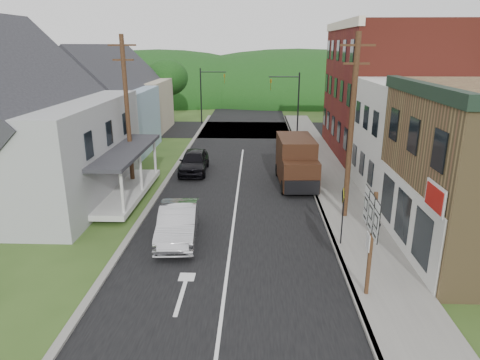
# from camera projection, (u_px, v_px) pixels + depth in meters

# --- Properties ---
(ground) EXTENTS (120.00, 120.00, 0.00)m
(ground) POSITION_uv_depth(u_px,v_px,m) (230.00, 247.00, 18.62)
(ground) COLOR #2D4719
(ground) RESTS_ON ground
(road) EXTENTS (9.00, 90.00, 0.02)m
(road) POSITION_uv_depth(u_px,v_px,m) (239.00, 179.00, 28.14)
(road) COLOR black
(road) RESTS_ON ground
(cross_road) EXTENTS (60.00, 9.00, 0.02)m
(cross_road) POSITION_uv_depth(u_px,v_px,m) (246.00, 130.00, 44.34)
(cross_road) COLOR black
(cross_road) RESTS_ON ground
(sidewalk_right) EXTENTS (2.80, 55.00, 0.15)m
(sidewalk_right) POSITION_uv_depth(u_px,v_px,m) (335.00, 188.00, 26.01)
(sidewalk_right) COLOR slate
(sidewalk_right) RESTS_ON ground
(curb_right) EXTENTS (0.20, 55.00, 0.15)m
(curb_right) POSITION_uv_depth(u_px,v_px,m) (312.00, 188.00, 26.06)
(curb_right) COLOR slate
(curb_right) RESTS_ON ground
(curb_left) EXTENTS (0.30, 55.00, 0.12)m
(curb_left) POSITION_uv_depth(u_px,v_px,m) (163.00, 186.00, 26.38)
(curb_left) COLOR slate
(curb_left) RESTS_ON ground
(storefront_white) EXTENTS (8.00, 7.00, 6.50)m
(storefront_white) POSITION_uv_depth(u_px,v_px,m) (435.00, 140.00, 24.38)
(storefront_white) COLOR silver
(storefront_white) RESTS_ON ground
(storefront_red) EXTENTS (8.00, 12.00, 10.00)m
(storefront_red) POSITION_uv_depth(u_px,v_px,m) (389.00, 91.00, 32.90)
(storefront_red) COLOR maroon
(storefront_red) RESTS_ON ground
(house_gray) EXTENTS (10.20, 12.24, 8.35)m
(house_gray) POSITION_uv_depth(u_px,v_px,m) (18.00, 124.00, 23.48)
(house_gray) COLOR #9FA1A4
(house_gray) RESTS_ON ground
(house_blue) EXTENTS (7.14, 8.16, 7.28)m
(house_blue) POSITION_uv_depth(u_px,v_px,m) (105.00, 107.00, 34.08)
(house_blue) COLOR #92B5C7
(house_blue) RESTS_ON ground
(house_cream) EXTENTS (7.14, 8.16, 7.28)m
(house_cream) POSITION_uv_depth(u_px,v_px,m) (131.00, 94.00, 42.67)
(house_cream) COLOR #BFB094
(house_cream) RESTS_ON ground
(utility_pole_right) EXTENTS (1.60, 0.26, 9.00)m
(utility_pole_right) POSITION_uv_depth(u_px,v_px,m) (351.00, 128.00, 20.35)
(utility_pole_right) COLOR #472D19
(utility_pole_right) RESTS_ON ground
(utility_pole_left) EXTENTS (1.60, 0.26, 9.00)m
(utility_pole_left) POSITION_uv_depth(u_px,v_px,m) (127.00, 112.00, 25.06)
(utility_pole_left) COLOR #472D19
(utility_pole_left) RESTS_ON ground
(traffic_signal_right) EXTENTS (2.87, 0.20, 6.00)m
(traffic_signal_right) POSITION_uv_depth(u_px,v_px,m) (291.00, 97.00, 39.71)
(traffic_signal_right) COLOR black
(traffic_signal_right) RESTS_ON ground
(traffic_signal_left) EXTENTS (2.87, 0.20, 6.00)m
(traffic_signal_left) POSITION_uv_depth(u_px,v_px,m) (207.00, 89.00, 46.68)
(traffic_signal_left) COLOR black
(traffic_signal_left) RESTS_ON ground
(tree_left_c) EXTENTS (5.80, 5.80, 8.41)m
(tree_left_c) POSITION_uv_depth(u_px,v_px,m) (22.00, 75.00, 36.54)
(tree_left_c) COLOR #382616
(tree_left_c) RESTS_ON ground
(tree_left_d) EXTENTS (4.80, 4.80, 6.94)m
(tree_left_d) POSITION_uv_depth(u_px,v_px,m) (167.00, 78.00, 47.94)
(tree_left_d) COLOR #382616
(tree_left_d) RESTS_ON ground
(forested_ridge) EXTENTS (90.00, 30.00, 16.00)m
(forested_ridge) POSITION_uv_depth(u_px,v_px,m) (250.00, 98.00, 71.00)
(forested_ridge) COLOR #11340F
(forested_ridge) RESTS_ON ground
(silver_sedan) EXTENTS (2.03, 4.85, 1.56)m
(silver_sedan) POSITION_uv_depth(u_px,v_px,m) (178.00, 223.00, 19.17)
(silver_sedan) COLOR silver
(silver_sedan) RESTS_ON ground
(dark_sedan) EXTENTS (1.94, 4.59, 1.55)m
(dark_sedan) POSITION_uv_depth(u_px,v_px,m) (194.00, 162.00, 29.28)
(dark_sedan) COLOR black
(dark_sedan) RESTS_ON ground
(delivery_van) EXTENTS (2.38, 5.32, 2.93)m
(delivery_van) POSITION_uv_depth(u_px,v_px,m) (296.00, 162.00, 26.54)
(delivery_van) COLOR black
(delivery_van) RESTS_ON ground
(route_sign_cluster) EXTENTS (0.22, 2.14, 3.73)m
(route_sign_cluster) POSITION_uv_depth(u_px,v_px,m) (371.00, 230.00, 14.17)
(route_sign_cluster) COLOR #472D19
(route_sign_cluster) RESTS_ON sidewalk_right
(warning_sign) EXTENTS (0.13, 0.72, 2.59)m
(warning_sign) POSITION_uv_depth(u_px,v_px,m) (343.00, 208.00, 18.13)
(warning_sign) COLOR black
(warning_sign) RESTS_ON sidewalk_right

